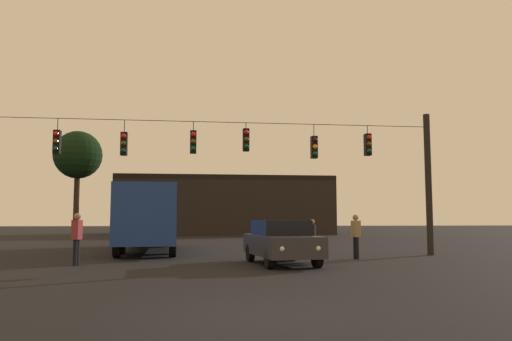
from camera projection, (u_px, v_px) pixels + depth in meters
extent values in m
plane|color=black|center=(209.00, 243.00, 32.11)|extent=(168.00, 168.00, 0.00)
cylinder|color=black|center=(428.00, 184.00, 21.99)|extent=(0.28, 0.28, 6.19)
cylinder|color=black|center=(219.00, 122.00, 21.11)|extent=(18.38, 0.02, 0.02)
cylinder|color=black|center=(58.00, 124.00, 20.29)|extent=(0.03, 0.03, 0.48)
cube|color=black|center=(57.00, 142.00, 20.22)|extent=(0.26, 0.32, 0.95)
sphere|color=red|center=(56.00, 134.00, 20.07)|extent=(0.20, 0.20, 0.20)
sphere|color=#5B3D0C|center=(56.00, 141.00, 20.04)|extent=(0.20, 0.20, 0.20)
sphere|color=#0C4219|center=(56.00, 149.00, 20.02)|extent=(0.20, 0.20, 0.20)
cylinder|color=black|center=(124.00, 126.00, 20.61)|extent=(0.03, 0.03, 0.51)
cube|color=black|center=(124.00, 144.00, 20.54)|extent=(0.26, 0.32, 0.95)
sphere|color=red|center=(124.00, 136.00, 20.39)|extent=(0.20, 0.20, 0.20)
sphere|color=#5B3D0C|center=(123.00, 143.00, 20.36)|extent=(0.20, 0.20, 0.20)
sphere|color=#0C4219|center=(123.00, 151.00, 20.33)|extent=(0.20, 0.20, 0.20)
cylinder|color=black|center=(193.00, 126.00, 20.96)|extent=(0.03, 0.03, 0.38)
cube|color=black|center=(193.00, 142.00, 20.90)|extent=(0.26, 0.32, 0.95)
sphere|color=red|center=(193.00, 134.00, 20.75)|extent=(0.20, 0.20, 0.20)
sphere|color=#5B3D0C|center=(193.00, 141.00, 20.72)|extent=(0.20, 0.20, 0.20)
sphere|color=#0C4219|center=(193.00, 149.00, 20.69)|extent=(0.20, 0.20, 0.20)
cylinder|color=black|center=(246.00, 126.00, 21.24)|extent=(0.03, 0.03, 0.25)
cube|color=black|center=(246.00, 140.00, 21.18)|extent=(0.26, 0.32, 0.95)
sphere|color=red|center=(246.00, 132.00, 21.03)|extent=(0.20, 0.20, 0.20)
sphere|color=#5B3D0C|center=(246.00, 139.00, 21.00)|extent=(0.20, 0.20, 0.20)
sphere|color=#0C4219|center=(246.00, 146.00, 20.97)|extent=(0.20, 0.20, 0.20)
cylinder|color=black|center=(314.00, 130.00, 21.59)|extent=(0.03, 0.03, 0.51)
cube|color=black|center=(314.00, 147.00, 21.51)|extent=(0.26, 0.32, 0.95)
sphere|color=#510A0A|center=(315.00, 140.00, 21.37)|extent=(0.20, 0.20, 0.20)
sphere|color=orange|center=(315.00, 147.00, 21.34)|extent=(0.20, 0.20, 0.20)
sphere|color=#0C4219|center=(315.00, 154.00, 21.31)|extent=(0.20, 0.20, 0.20)
cylinder|color=black|center=(367.00, 130.00, 21.88)|extent=(0.03, 0.03, 0.36)
cube|color=black|center=(368.00, 145.00, 21.82)|extent=(0.26, 0.32, 0.95)
sphere|color=red|center=(369.00, 137.00, 21.67)|extent=(0.20, 0.20, 0.20)
sphere|color=#5B3D0C|center=(369.00, 144.00, 21.64)|extent=(0.20, 0.20, 0.20)
sphere|color=#0C4219|center=(369.00, 151.00, 21.61)|extent=(0.20, 0.20, 0.20)
cube|color=navy|center=(150.00, 215.00, 24.67)|extent=(2.93, 11.09, 2.50)
cube|color=black|center=(151.00, 203.00, 24.73)|extent=(2.94, 10.43, 0.70)
cylinder|color=black|center=(133.00, 238.00, 28.26)|extent=(0.32, 1.01, 1.00)
cylinder|color=black|center=(173.00, 238.00, 28.61)|extent=(0.32, 1.01, 1.00)
cylinder|color=black|center=(122.00, 243.00, 22.21)|extent=(0.32, 1.01, 1.00)
cylinder|color=black|center=(173.00, 243.00, 22.56)|extent=(0.32, 1.01, 1.00)
cylinder|color=black|center=(117.00, 245.00, 20.26)|extent=(0.32, 1.01, 1.00)
cylinder|color=black|center=(173.00, 245.00, 20.62)|extent=(0.32, 1.01, 1.00)
cube|color=beige|center=(153.00, 205.00, 27.97)|extent=(2.59, 0.90, 0.56)
cube|color=beige|center=(148.00, 201.00, 22.03)|extent=(2.59, 0.90, 0.56)
cube|color=#2D2D33|center=(281.00, 245.00, 17.30)|extent=(2.22, 4.46, 0.68)
cube|color=black|center=(280.00, 228.00, 17.51)|extent=(1.81, 2.47, 0.52)
cylinder|color=black|center=(317.00, 258.00, 16.07)|extent=(0.28, 0.66, 0.64)
cylinder|color=black|center=(269.00, 259.00, 15.72)|extent=(0.28, 0.66, 0.64)
cylinder|color=black|center=(291.00, 252.00, 18.82)|extent=(0.28, 0.66, 0.64)
cylinder|color=black|center=(250.00, 253.00, 18.47)|extent=(0.28, 0.66, 0.64)
sphere|color=white|center=(318.00, 248.00, 15.39)|extent=(0.18, 0.18, 0.18)
sphere|color=white|center=(282.00, 249.00, 15.14)|extent=(0.18, 0.18, 0.18)
cylinder|color=black|center=(77.00, 252.00, 16.93)|extent=(0.14, 0.14, 0.87)
cylinder|color=black|center=(75.00, 253.00, 16.77)|extent=(0.14, 0.14, 0.87)
cube|color=maroon|center=(77.00, 230.00, 16.92)|extent=(0.31, 0.40, 0.65)
sphere|color=#8C6B51|center=(77.00, 216.00, 16.96)|extent=(0.24, 0.24, 0.24)
cylinder|color=black|center=(355.00, 248.00, 19.62)|extent=(0.14, 0.14, 0.86)
cylinder|color=black|center=(357.00, 248.00, 19.47)|extent=(0.14, 0.14, 0.86)
cube|color=#997F4C|center=(356.00, 229.00, 19.61)|extent=(0.31, 0.40, 0.64)
sphere|color=#8C6B51|center=(356.00, 218.00, 19.66)|extent=(0.23, 0.23, 0.23)
cylinder|color=black|center=(312.00, 249.00, 20.04)|extent=(0.14, 0.14, 0.76)
cylinder|color=black|center=(313.00, 248.00, 20.19)|extent=(0.14, 0.14, 0.76)
cube|color=black|center=(312.00, 232.00, 20.18)|extent=(0.34, 0.42, 0.57)
sphere|color=#8C6B51|center=(312.00, 222.00, 20.22)|extent=(0.21, 0.21, 0.21)
cube|color=black|center=(224.00, 209.00, 53.43)|extent=(21.49, 11.25, 5.34)
cube|color=black|center=(224.00, 181.00, 53.71)|extent=(21.49, 11.25, 0.50)
cylinder|color=#2D2116|center=(76.00, 205.00, 41.27)|extent=(0.45, 0.45, 5.49)
sphere|color=black|center=(78.00, 155.00, 41.67)|extent=(3.96, 3.96, 3.96)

